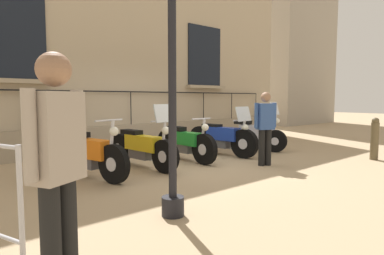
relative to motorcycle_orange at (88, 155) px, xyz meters
name	(u,v)px	position (x,y,z in m)	size (l,w,h in m)	color
ground_plane	(190,162)	(0.02, 2.41, -0.44)	(60.00, 60.00, 0.00)	tan
building_facade	(123,40)	(-2.95, 2.41, 2.69)	(0.82, 13.48, 6.46)	tan
motorcycle_orange	(88,155)	(0.00, 0.00, 0.00)	(2.03, 0.72, 1.10)	black
motorcycle_yellow	(142,148)	(-0.17, 1.25, -0.02)	(2.20, 0.53, 1.35)	black
motorcycle_green	(185,143)	(-0.17, 2.44, -0.02)	(2.00, 0.55, 1.03)	black
motorcycle_blue	(222,138)	(-0.12, 3.63, 0.01)	(2.09, 0.67, 1.26)	black
motorcycle_silver	(253,135)	(-0.09, 4.86, 0.00)	(1.84, 0.94, 1.36)	black
bollard	(375,139)	(2.69, 5.91, 0.07)	(0.18, 0.18, 1.01)	brown
pedestrian_standing	(265,125)	(1.40, 3.38, 0.45)	(0.34, 0.50, 1.59)	black
pedestrian_walking	(57,163)	(3.43, -1.73, 0.57)	(0.36, 0.48, 1.77)	black
distant_building	(286,6)	(-5.90, 15.01, 6.49)	(3.92, 5.08, 13.86)	#9E9384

